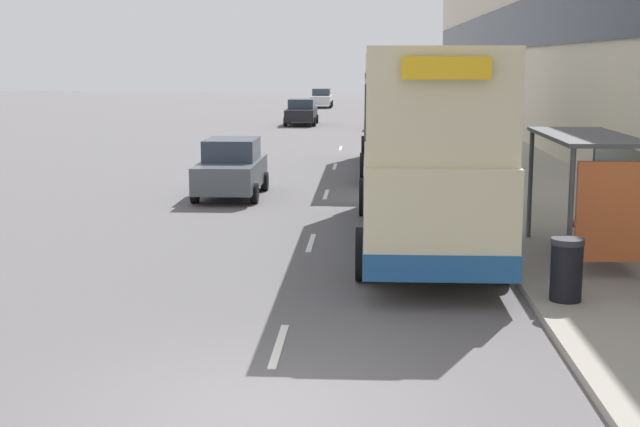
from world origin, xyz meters
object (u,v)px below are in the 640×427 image
at_px(pedestrian_1, 635,215).
at_px(litter_bin, 566,269).
at_px(car_2, 321,98).
at_px(car_0, 386,115).
at_px(bus_shelter, 598,174).
at_px(car_3, 231,168).
at_px(double_decker_bus_near, 423,143).
at_px(car_1, 301,112).
at_px(double_decker_bus_ahead, 399,109).

bearing_deg(pedestrian_1, litter_bin, -121.37).
distance_m(car_2, pedestrian_1, 62.11).
bearing_deg(car_0, bus_shelter, -84.64).
bearing_deg(car_3, car_2, -90.02).
height_order(double_decker_bus_near, car_0, double_decker_bus_near).
distance_m(car_1, car_3, 30.80).
bearing_deg(car_2, car_1, 89.57).
height_order(double_decker_bus_near, car_2, double_decker_bus_near).
bearing_deg(car_3, bus_shelter, 133.78).
height_order(bus_shelter, litter_bin, bus_shelter).
bearing_deg(car_2, pedestrian_1, 98.77).
relative_size(pedestrian_1, litter_bin, 1.62).
relative_size(bus_shelter, car_0, 1.08).
relative_size(double_decker_bus_ahead, car_1, 2.35).
bearing_deg(bus_shelter, car_1, 102.42).
height_order(double_decker_bus_near, pedestrian_1, double_decker_bus_near).
distance_m(car_0, car_2, 25.82).
height_order(bus_shelter, car_1, bus_shelter).
xyz_separation_m(double_decker_bus_ahead, car_2, (-5.27, 45.95, -1.46)).
bearing_deg(pedestrian_1, car_2, 98.77).
height_order(car_3, litter_bin, car_3).
bearing_deg(double_decker_bus_near, car_3, 127.73).
height_order(car_1, pedestrian_1, pedestrian_1).
relative_size(car_0, car_1, 0.86).
height_order(double_decker_bus_ahead, litter_bin, double_decker_bus_ahead).
height_order(car_0, car_2, car_0).
bearing_deg(double_decker_bus_ahead, car_3, -127.95).
bearing_deg(car_3, double_decker_bus_ahead, -127.95).
bearing_deg(car_1, bus_shelter, 102.42).
height_order(double_decker_bus_ahead, car_3, double_decker_bus_ahead).
distance_m(car_3, pedestrian_1, 12.84).
bearing_deg(pedestrian_1, double_decker_bus_ahead, 105.22).
bearing_deg(car_3, pedestrian_1, 137.61).
bearing_deg(bus_shelter, double_decker_bus_ahead, 101.94).
distance_m(double_decker_bus_near, car_3, 8.82).
bearing_deg(car_1, car_0, 147.86).
relative_size(car_0, litter_bin, 3.70).
height_order(car_0, pedestrian_1, pedestrian_1).
bearing_deg(car_1, car_2, -90.43).
bearing_deg(bus_shelter, car_3, 133.78).
bearing_deg(car_1, pedestrian_1, 103.71).
bearing_deg(car_0, car_3, -100.74).
distance_m(bus_shelter, car_2, 62.33).
xyz_separation_m(pedestrian_1, litter_bin, (-2.09, -3.42, -0.34)).
height_order(double_decker_bus_near, car_1, double_decker_bus_near).
xyz_separation_m(double_decker_bus_ahead, pedestrian_1, (4.20, -15.44, -1.27)).
height_order(bus_shelter, car_0, bus_shelter).
distance_m(car_1, litter_bin, 43.53).
xyz_separation_m(car_0, car_2, (-5.19, 25.29, -0.04)).
distance_m(bus_shelter, double_decker_bus_near, 3.94).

